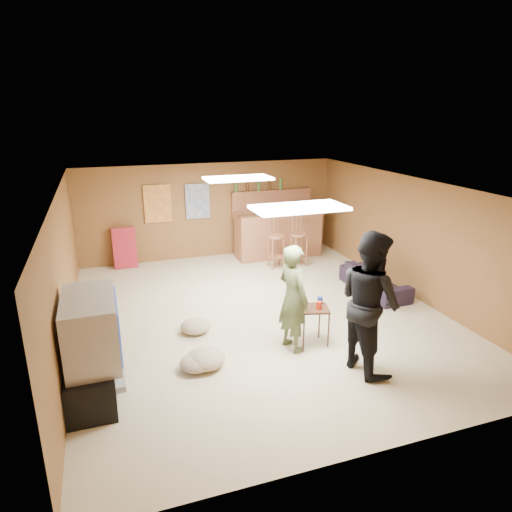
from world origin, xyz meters
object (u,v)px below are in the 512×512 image
object	(u,v)px
tv_body	(91,328)
person_olive	(293,298)
tray_table	(312,326)
person_black	(370,302)
sofa	(375,280)
bar_counter	(278,234)

from	to	relation	value
tv_body	person_olive	bearing A→B (deg)	5.92
tv_body	tray_table	distance (m)	3.11
person_black	sofa	size ratio (longest dim) A/B	1.21
tv_body	person_olive	size ratio (longest dim) A/B	0.69
bar_counter	sofa	xyz separation A→B (m)	(0.94, -2.67, -0.32)
tray_table	person_black	bearing A→B (deg)	-61.89
bar_counter	sofa	world-z (taller)	bar_counter
person_olive	person_black	world-z (taller)	person_black
bar_counter	person_black	size ratio (longest dim) A/B	1.04
person_olive	tray_table	world-z (taller)	person_olive
bar_counter	tray_table	xyz separation A→B (m)	(-1.11, -4.17, -0.25)
person_black	person_olive	bearing A→B (deg)	36.56
tv_body	bar_counter	xyz separation A→B (m)	(4.15, 4.45, -0.35)
tv_body	bar_counter	world-z (taller)	tv_body
tv_body	person_black	size ratio (longest dim) A/B	0.57
bar_counter	sofa	bearing A→B (deg)	-70.58
tv_body	bar_counter	size ratio (longest dim) A/B	0.55
person_black	tv_body	bearing A→B (deg)	75.41
tray_table	sofa	bearing A→B (deg)	36.14
bar_counter	sofa	distance (m)	2.85
tv_body	sofa	bearing A→B (deg)	19.23
person_olive	tray_table	bearing A→B (deg)	-106.13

